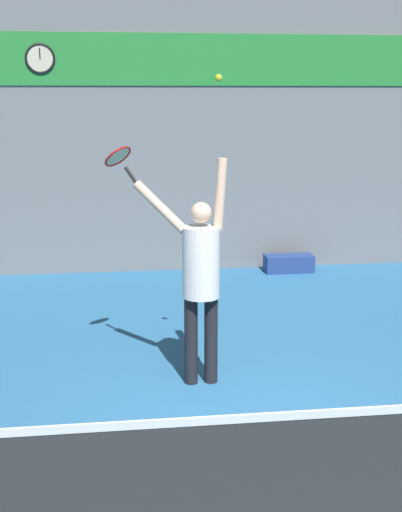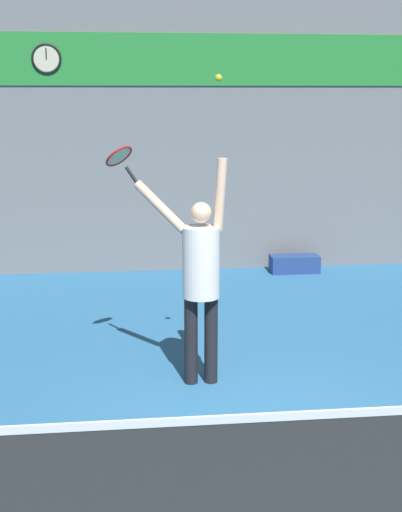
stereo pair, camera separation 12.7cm
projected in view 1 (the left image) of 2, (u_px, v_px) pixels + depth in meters
The scene contains 9 objects.
ground_plane at pixel (266, 459), 5.50m from camera, with size 18.00×18.00×0.00m, color teal.
back_wall at pixel (181, 110), 10.85m from camera, with size 18.00×0.10×5.00m.
sponsor_banner at pixel (181, 60), 10.63m from camera, with size 7.57×0.02×0.76m.
scoreboard_clock at pixel (40, 59), 10.35m from camera, with size 0.44×0.04×0.44m.
court_net at pixel (311, 481), 4.25m from camera, with size 7.91×0.07×1.06m.
tennis_player at pixel (200, 272), 6.72m from camera, with size 0.88×0.57×2.18m.
tennis_racket at pixel (119, 158), 6.85m from camera, with size 0.37×0.37×0.37m.
tennis_ball at pixel (219, 78), 6.31m from camera, with size 0.07×0.07×0.07m.
equipment_bag at pixel (289, 263), 11.21m from camera, with size 0.76×0.33×0.27m.
Camera 1 is at (-1.16, -4.90, 2.77)m, focal length 50.00 mm.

